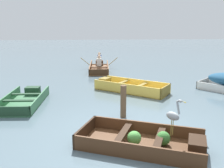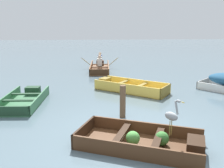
# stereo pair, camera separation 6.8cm
# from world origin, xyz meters

# --- Properties ---
(ground_plane) EXTENTS (80.00, 80.00, 0.00)m
(ground_plane) POSITION_xyz_m (0.00, 0.00, 0.00)
(ground_plane) COLOR slate
(dinghy_dark_varnish_foreground) EXTENTS (3.04, 2.25, 0.36)m
(dinghy_dark_varnish_foreground) POSITION_xyz_m (0.29, -0.74, 0.13)
(dinghy_dark_varnish_foreground) COLOR #4C2D19
(dinghy_dark_varnish_foreground) RESTS_ON ground
(skiff_yellow_near_moored) EXTENTS (3.01, 2.63, 0.42)m
(skiff_yellow_near_moored) POSITION_xyz_m (0.58, 4.11, 0.15)
(skiff_yellow_near_moored) COLOR #E5BC47
(skiff_yellow_near_moored) RESTS_ON ground
(skiff_green_far_moored) EXTENTS (1.31, 2.64, 0.33)m
(skiff_green_far_moored) POSITION_xyz_m (-3.25, 2.79, 0.11)
(skiff_green_far_moored) COLOR #387047
(skiff_green_far_moored) RESTS_ON ground
(rowboat_wooden_brown_with_crew) EXTENTS (2.32, 3.65, 0.92)m
(rowboat_wooden_brown_with_crew) POSITION_xyz_m (-0.43, 9.32, 0.21)
(rowboat_wooden_brown_with_crew) COLOR brown
(rowboat_wooden_brown_with_crew) RESTS_ON ground
(heron_on_dinghy) EXTENTS (0.32, 0.42, 0.84)m
(heron_on_dinghy) POSITION_xyz_m (0.78, -0.96, 0.82)
(heron_on_dinghy) COLOR olive
(heron_on_dinghy) RESTS_ON dinghy_dark_varnish_foreground
(mooring_post) EXTENTS (0.17, 0.17, 0.97)m
(mooring_post) POSITION_xyz_m (-0.01, 1.15, 0.48)
(mooring_post) COLOR brown
(mooring_post) RESTS_ON ground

